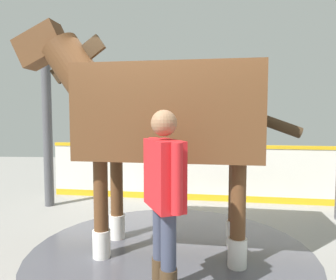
% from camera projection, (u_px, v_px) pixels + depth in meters
% --- Properties ---
extents(ground_plane, '(16.00, 16.00, 0.02)m').
position_uv_depth(ground_plane, '(181.00, 247.00, 3.87)').
color(ground_plane, gray).
extents(wet_patch, '(3.32, 3.32, 0.00)m').
position_uv_depth(wet_patch, '(171.00, 251.00, 3.72)').
color(wet_patch, '#4C4C54').
rests_on(wet_patch, ground).
extents(barrier_wall, '(0.65, 5.35, 1.06)m').
position_uv_depth(barrier_wall, '(189.00, 174.00, 5.96)').
color(barrier_wall, silver).
rests_on(barrier_wall, ground).
extents(roof_post_near, '(0.16, 0.16, 2.75)m').
position_uv_depth(roof_post_near, '(47.00, 128.00, 5.50)').
color(roof_post_near, '#4C4C51').
rests_on(roof_post_near, ground).
extents(horse, '(1.21, 3.32, 2.71)m').
position_uv_depth(horse, '(161.00, 115.00, 3.61)').
color(horse, brown).
rests_on(horse, ground).
extents(handler, '(0.62, 0.39, 1.65)m').
position_uv_depth(handler, '(164.00, 193.00, 2.67)').
color(handler, '#47331E').
rests_on(handler, ground).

